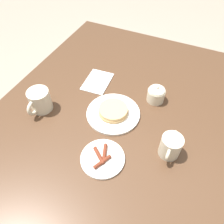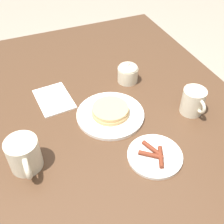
% 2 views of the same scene
% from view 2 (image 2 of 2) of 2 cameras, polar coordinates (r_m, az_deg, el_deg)
% --- Properties ---
extents(dining_table, '(1.49, 1.02, 0.76)m').
position_cam_2_polar(dining_table, '(1.03, 0.02, -6.78)').
color(dining_table, '#4C3321').
rests_on(dining_table, ground_plane).
extents(pancake_plate, '(0.24, 0.24, 0.04)m').
position_cam_2_polar(pancake_plate, '(0.98, -0.33, -0.20)').
color(pancake_plate, white).
rests_on(pancake_plate, dining_table).
extents(side_plate_bacon, '(0.17, 0.17, 0.02)m').
position_cam_2_polar(side_plate_bacon, '(0.87, 8.69, -8.72)').
color(side_plate_bacon, silver).
rests_on(side_plate_bacon, dining_table).
extents(coffee_mug, '(0.13, 0.09, 0.10)m').
position_cam_2_polar(coffee_mug, '(0.84, -17.43, -8.32)').
color(coffee_mug, beige).
rests_on(coffee_mug, dining_table).
extents(creamer_pitcher, '(0.12, 0.08, 0.10)m').
position_cam_2_polar(creamer_pitcher, '(1.01, 16.13, 2.24)').
color(creamer_pitcher, beige).
rests_on(creamer_pitcher, dining_table).
extents(sugar_bowl, '(0.08, 0.08, 0.09)m').
position_cam_2_polar(sugar_bowl, '(1.12, 3.23, 8.01)').
color(sugar_bowl, beige).
rests_on(sugar_bowl, dining_table).
extents(napkin, '(0.18, 0.13, 0.01)m').
position_cam_2_polar(napkin, '(1.07, -11.71, 2.58)').
color(napkin, white).
rests_on(napkin, dining_table).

